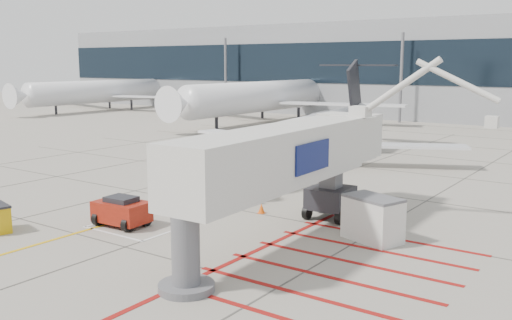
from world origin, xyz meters
The scene contains 10 objects.
ground_plane centered at (0.00, 0.00, 0.00)m, with size 260.00×260.00×0.00m, color #9E9688.
regional_jet centered at (-3.49, 15.78, 4.05)m, with size 24.50×30.89×8.09m, color white, non-canonical shape.
jet_bridge centered at (5.31, -0.09, 3.50)m, with size 8.29×17.50×7.00m, color silver, non-canonical shape.
pushback_tug centered at (-2.69, -1.76, 0.78)m, with size 2.68×1.67×1.56m, color maroon, non-canonical shape.
baggage_cart centered at (-1.23, 4.81, 0.68)m, with size 2.15×1.36×1.36m, color #5E5F63, non-canonical shape.
ground_power_unit centered at (8.48, 3.18, 1.02)m, with size 2.58×1.51×2.04m, color white, non-canonical shape.
cone_nose centered at (-2.52, 6.44, 0.23)m, with size 0.33×0.33×0.46m, color orange.
cone_side centered at (1.65, 4.18, 0.26)m, with size 0.38×0.38×0.52m, color #E9540C.
bg_aircraft_a centered at (-58.78, 46.00, 5.65)m, with size 33.92×37.69×11.31m, color silver, non-canonical shape.
bg_aircraft_b centered at (-25.48, 46.00, 6.15)m, with size 36.93×41.03×12.31m, color silver, non-canonical shape.
Camera 1 is at (18.60, -20.34, 8.01)m, focal length 40.00 mm.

